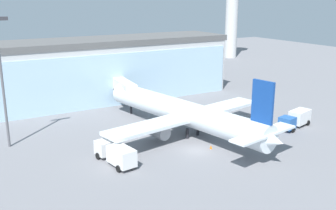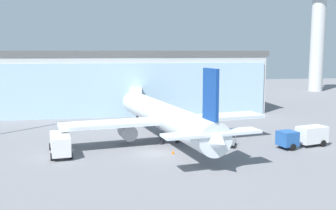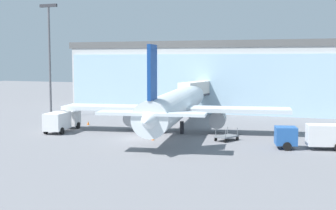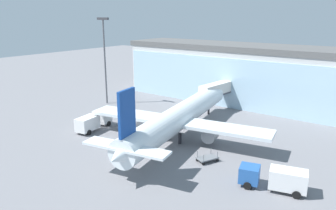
# 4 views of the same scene
# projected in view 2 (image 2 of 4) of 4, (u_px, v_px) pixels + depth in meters

# --- Properties ---
(ground) EXTENTS (240.00, 240.00, 0.00)m
(ground) POSITION_uv_depth(u_px,v_px,m) (155.00, 154.00, 49.17)
(ground) COLOR slate
(terminal_building) EXTENTS (54.30, 13.42, 12.80)m
(terminal_building) POSITION_uv_depth(u_px,v_px,m) (133.00, 82.00, 81.99)
(terminal_building) COLOR #BBBBBB
(terminal_building) RESTS_ON ground
(jet_bridge) EXTENTS (3.48, 12.40, 5.76)m
(jet_bridge) POSITION_uv_depth(u_px,v_px,m) (136.00, 96.00, 73.71)
(jet_bridge) COLOR silver
(jet_bridge) RESTS_ON ground
(control_tower) EXTENTS (8.11, 8.11, 34.16)m
(control_tower) POSITION_uv_depth(u_px,v_px,m) (318.00, 26.00, 122.63)
(control_tower) COLOR silver
(control_tower) RESTS_ON ground
(airplane) EXTENTS (29.77, 37.12, 10.97)m
(airplane) POSITION_uv_depth(u_px,v_px,m) (165.00, 117.00, 56.03)
(airplane) COLOR white
(airplane) RESTS_ON ground
(catering_truck) EXTENTS (3.40, 7.55, 2.65)m
(catering_truck) POSITION_uv_depth(u_px,v_px,m) (60.00, 143.00, 48.54)
(catering_truck) COLOR silver
(catering_truck) RESTS_ON ground
(fuel_truck) EXTENTS (7.62, 3.99, 2.65)m
(fuel_truck) POSITION_uv_depth(u_px,v_px,m) (304.00, 136.00, 52.63)
(fuel_truck) COLOR #2659A5
(fuel_truck) RESTS_ON ground
(baggage_cart) EXTENTS (2.61, 3.21, 1.50)m
(baggage_cart) POSITION_uv_depth(u_px,v_px,m) (229.00, 143.00, 52.99)
(baggage_cart) COLOR slate
(baggage_cart) RESTS_ON ground
(safety_cone_nose) EXTENTS (0.36, 0.36, 0.55)m
(safety_cone_nose) POSITION_uv_depth(u_px,v_px,m) (173.00, 152.00, 49.06)
(safety_cone_nose) COLOR orange
(safety_cone_nose) RESTS_ON ground
(safety_cone_wingtip) EXTENTS (0.36, 0.36, 0.55)m
(safety_cone_wingtip) POSITION_uv_depth(u_px,v_px,m) (66.00, 141.00, 55.21)
(safety_cone_wingtip) COLOR orange
(safety_cone_wingtip) RESTS_ON ground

